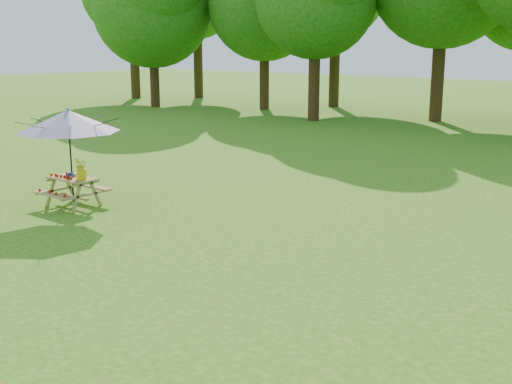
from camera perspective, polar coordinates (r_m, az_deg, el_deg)
The scene contains 6 objects.
ground at distance 11.44m, azimuth -20.20°, elevation -6.32°, with size 120.00×120.00×0.00m, color #286713.
picnic_table at distance 15.23m, azimuth -15.95°, elevation -0.00°, with size 1.20×1.32×0.67m.
patio_umbrella at distance 14.96m, azimuth -16.34°, elevation 6.07°, with size 2.70×2.70×2.26m.
produce_bins at distance 15.20m, azimuth -16.11°, elevation 1.50°, with size 0.33×0.36×0.13m.
tomatoes_row at distance 15.17m, azimuth -16.92°, elevation 1.35°, with size 0.77×0.13×0.07m, color red, non-canonical shape.
flower_bucket at distance 14.83m, azimuth -15.28°, elevation 2.08°, with size 0.37×0.35×0.49m.
Camera 1 is at (9.36, -5.48, 3.65)m, focal length 45.00 mm.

